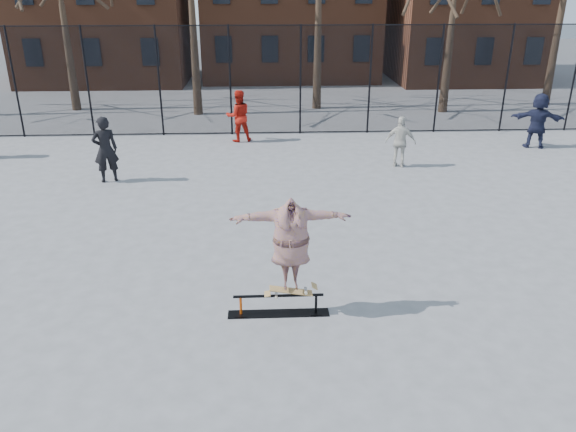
{
  "coord_description": "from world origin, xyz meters",
  "views": [
    {
      "loc": [
        -0.26,
        -8.07,
        5.42
      ],
      "look_at": [
        0.19,
        1.5,
        1.4
      ],
      "focal_mm": 35.0,
      "sensor_mm": 36.0,
      "label": 1
    }
  ],
  "objects_px": {
    "skate_rail": "(279,306)",
    "skateboard": "(291,292)",
    "bystander_black": "(105,149)",
    "bystander_red": "(239,116)",
    "bystander_white": "(401,142)",
    "bystander_navy": "(538,121)",
    "skater": "(291,247)"
  },
  "relations": [
    {
      "from": "skate_rail",
      "to": "skateboard",
      "type": "bearing_deg",
      "value": 0.0
    },
    {
      "from": "bystander_black",
      "to": "bystander_red",
      "type": "distance_m",
      "value": 5.65
    },
    {
      "from": "skateboard",
      "to": "bystander_white",
      "type": "relative_size",
      "value": 0.51
    },
    {
      "from": "skate_rail",
      "to": "bystander_white",
      "type": "height_order",
      "value": "bystander_white"
    },
    {
      "from": "skateboard",
      "to": "bystander_navy",
      "type": "xyz_separation_m",
      "value": [
        9.11,
        10.3,
        0.51
      ]
    },
    {
      "from": "skateboard",
      "to": "bystander_navy",
      "type": "relative_size",
      "value": 0.42
    },
    {
      "from": "bystander_white",
      "to": "bystander_navy",
      "type": "relative_size",
      "value": 0.84
    },
    {
      "from": "skater",
      "to": "bystander_red",
      "type": "height_order",
      "value": "skater"
    },
    {
      "from": "bystander_white",
      "to": "skate_rail",
      "type": "bearing_deg",
      "value": 83.89
    },
    {
      "from": "skateboard",
      "to": "bystander_black",
      "type": "xyz_separation_m",
      "value": [
        -4.95,
        7.33,
        0.52
      ]
    },
    {
      "from": "skate_rail",
      "to": "bystander_white",
      "type": "distance_m",
      "value": 9.28
    },
    {
      "from": "bystander_black",
      "to": "bystander_navy",
      "type": "xyz_separation_m",
      "value": [
        14.06,
        2.97,
        -0.0
      ]
    },
    {
      "from": "skate_rail",
      "to": "bystander_black",
      "type": "distance_m",
      "value": 8.76
    },
    {
      "from": "skater",
      "to": "bystander_red",
      "type": "xyz_separation_m",
      "value": [
        -1.29,
        11.63,
        -0.39
      ]
    },
    {
      "from": "bystander_black",
      "to": "bystander_white",
      "type": "relative_size",
      "value": 1.2
    },
    {
      "from": "skate_rail",
      "to": "skateboard",
      "type": "height_order",
      "value": "skateboard"
    },
    {
      "from": "bystander_navy",
      "to": "bystander_white",
      "type": "bearing_deg",
      "value": 38.78
    },
    {
      "from": "bystander_red",
      "to": "bystander_white",
      "type": "xyz_separation_m",
      "value": [
        5.14,
        -3.31,
        -0.13
      ]
    },
    {
      "from": "skater",
      "to": "bystander_black",
      "type": "height_order",
      "value": "skater"
    },
    {
      "from": "skateboard",
      "to": "skater",
      "type": "height_order",
      "value": "skater"
    },
    {
      "from": "skateboard",
      "to": "bystander_red",
      "type": "height_order",
      "value": "bystander_red"
    },
    {
      "from": "bystander_black",
      "to": "bystander_navy",
      "type": "relative_size",
      "value": 1.01
    },
    {
      "from": "skateboard",
      "to": "skater",
      "type": "relative_size",
      "value": 0.4
    },
    {
      "from": "bystander_navy",
      "to": "bystander_red",
      "type": "bearing_deg",
      "value": 10.83
    },
    {
      "from": "skater",
      "to": "bystander_red",
      "type": "bearing_deg",
      "value": 94.03
    },
    {
      "from": "skateboard",
      "to": "bystander_white",
      "type": "bearing_deg",
      "value": 65.16
    },
    {
      "from": "bystander_white",
      "to": "skater",
      "type": "bearing_deg",
      "value": 85.11
    },
    {
      "from": "bystander_red",
      "to": "bystander_white",
      "type": "bearing_deg",
      "value": 133.9
    },
    {
      "from": "skate_rail",
      "to": "bystander_white",
      "type": "bearing_deg",
      "value": 63.94
    },
    {
      "from": "skate_rail",
      "to": "bystander_navy",
      "type": "distance_m",
      "value": 13.92
    },
    {
      "from": "bystander_white",
      "to": "bystander_navy",
      "type": "bearing_deg",
      "value": -139.37
    },
    {
      "from": "skate_rail",
      "to": "skateboard",
      "type": "distance_m",
      "value": 0.36
    }
  ]
}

